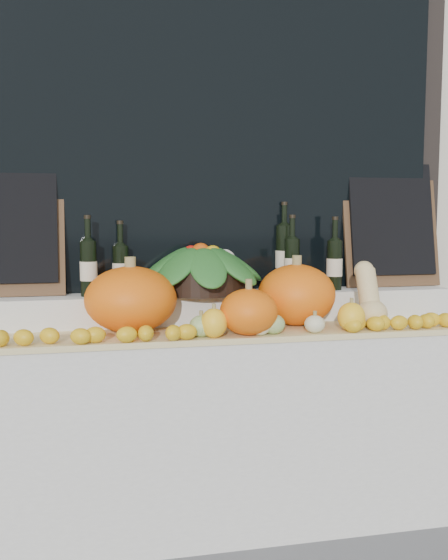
# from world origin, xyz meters

# --- Properties ---
(storefront_facade) EXTENTS (7.00, 0.94, 4.50)m
(storefront_facade) POSITION_xyz_m (0.00, 2.25, 2.25)
(storefront_facade) COLOR beige
(storefront_facade) RESTS_ON ground
(display_sill) EXTENTS (2.30, 0.55, 0.88)m
(display_sill) POSITION_xyz_m (0.00, 1.52, 0.44)
(display_sill) COLOR silver
(display_sill) RESTS_ON ground
(rear_tier) EXTENTS (2.30, 0.25, 0.16)m
(rear_tier) POSITION_xyz_m (0.00, 1.68, 0.96)
(rear_tier) COLOR silver
(rear_tier) RESTS_ON display_sill
(straw_bedding) EXTENTS (2.10, 0.32, 0.02)m
(straw_bedding) POSITION_xyz_m (0.00, 1.40, 0.89)
(straw_bedding) COLOR tan
(straw_bedding) RESTS_ON display_sill
(pumpkin_left) EXTENTS (0.41, 0.41, 0.28)m
(pumpkin_left) POSITION_xyz_m (-0.40, 1.47, 1.04)
(pumpkin_left) COLOR orange
(pumpkin_left) RESTS_ON straw_bedding
(pumpkin_right) EXTENTS (0.44, 0.44, 0.27)m
(pumpkin_right) POSITION_xyz_m (0.34, 1.49, 1.04)
(pumpkin_right) COLOR orange
(pumpkin_right) RESTS_ON straw_bedding
(pumpkin_center) EXTENTS (0.26, 0.26, 0.19)m
(pumpkin_center) POSITION_xyz_m (0.07, 1.31, 1.00)
(pumpkin_center) COLOR orange
(pumpkin_center) RESTS_ON straw_bedding
(butternut_squash) EXTENTS (0.14, 0.20, 0.29)m
(butternut_squash) POSITION_xyz_m (0.65, 1.39, 1.03)
(butternut_squash) COLOR #DDC082
(butternut_squash) RESTS_ON straw_bedding
(decorative_gourds) EXTENTS (0.76, 0.13, 0.15)m
(decorative_gourds) POSITION_xyz_m (0.19, 1.29, 0.96)
(decorative_gourds) COLOR #326F21
(decorative_gourds) RESTS_ON straw_bedding
(lemon_heap) EXTENTS (2.20, 0.16, 0.06)m
(lemon_heap) POSITION_xyz_m (0.00, 1.29, 0.94)
(lemon_heap) COLOR gold
(lemon_heap) RESTS_ON straw_bedding
(produce_bowl) EXTENTS (0.62, 0.62, 0.24)m
(produce_bowl) POSITION_xyz_m (-0.06, 1.66, 1.15)
(produce_bowl) COLOR black
(produce_bowl) RESTS_ON rear_tier
(wine_bottle_far_left) EXTENTS (0.08, 0.08, 0.36)m
(wine_bottle_far_left) POSITION_xyz_m (-0.57, 1.65, 1.17)
(wine_bottle_far_left) COLOR black
(wine_bottle_far_left) RESTS_ON rear_tier
(wine_bottle_near_left) EXTENTS (0.08, 0.08, 0.33)m
(wine_bottle_near_left) POSITION_xyz_m (-0.43, 1.69, 1.15)
(wine_bottle_near_left) COLOR black
(wine_bottle_near_left) RESTS_ON rear_tier
(wine_bottle_tall) EXTENTS (0.08, 0.08, 0.42)m
(wine_bottle_tall) POSITION_xyz_m (0.36, 1.74, 1.20)
(wine_bottle_tall) COLOR black
(wine_bottle_tall) RESTS_ON rear_tier
(wine_bottle_near_right) EXTENTS (0.08, 0.08, 0.36)m
(wine_bottle_near_right) POSITION_xyz_m (0.37, 1.66, 1.17)
(wine_bottle_near_right) COLOR black
(wine_bottle_near_right) RESTS_ON rear_tier
(wine_bottle_far_right) EXTENTS (0.08, 0.08, 0.35)m
(wine_bottle_far_right) POSITION_xyz_m (0.58, 1.64, 1.16)
(wine_bottle_far_right) COLOR black
(wine_bottle_far_right) RESTS_ON rear_tier
(chalkboard_left) EXTENTS (0.50, 0.14, 0.61)m
(chalkboard_left) POSITION_xyz_m (-0.92, 1.74, 1.36)
(chalkboard_left) COLOR #4C331E
(chalkboard_left) RESTS_ON rear_tier
(chalkboard_right) EXTENTS (0.50, 0.14, 0.61)m
(chalkboard_right) POSITION_xyz_m (0.92, 1.74, 1.36)
(chalkboard_right) COLOR #4C331E
(chalkboard_right) RESTS_ON rear_tier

